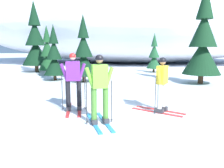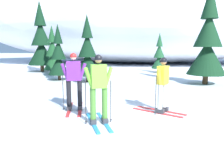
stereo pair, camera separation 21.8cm
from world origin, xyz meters
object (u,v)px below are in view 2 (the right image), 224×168
object	(u,v)px
skier_lime_jacket	(99,88)
pine_tree_right	(159,56)
skier_yellow_jacket	(162,85)
pine_tree_center_left	(59,57)
pine_tree_center_right	(87,54)
pine_tree_far_right	(208,43)
pine_tree_left	(53,54)
pine_tree_far_left	(41,43)
skier_purple_jacket	(74,80)

from	to	relation	value
skier_lime_jacket	pine_tree_right	world-z (taller)	pine_tree_right
skier_lime_jacket	skier_yellow_jacket	world-z (taller)	skier_lime_jacket
pine_tree_center_left	pine_tree_center_right	size ratio (longest dim) A/B	0.88
pine_tree_right	pine_tree_far_right	world-z (taller)	pine_tree_far_right
pine_tree_left	pine_tree_center_right	size ratio (longest dim) A/B	0.93
pine_tree_far_left	pine_tree_center_right	size ratio (longest dim) A/B	1.46
pine_tree_center_right	pine_tree_far_right	xyz separation A→B (m)	(6.59, 0.05, 0.62)
pine_tree_left	pine_tree_center_left	bearing A→B (deg)	-61.14
pine_tree_far_right	pine_tree_right	bearing A→B (deg)	111.41
pine_tree_left	pine_tree_right	distance (m)	8.19
skier_yellow_jacket	pine_tree_right	size ratio (longest dim) A/B	0.55
skier_lime_jacket	pine_tree_far_right	bearing A→B (deg)	57.33
pine_tree_left	pine_tree_center_right	world-z (taller)	pine_tree_center_right
skier_lime_jacket	pine_tree_far_left	size ratio (longest dim) A/B	0.33
pine_tree_center_right	pine_tree_right	xyz separation A→B (m)	(4.45, 5.51, -0.31)
pine_tree_far_left	pine_tree_center_left	bearing A→B (deg)	-54.66
skier_purple_jacket	pine_tree_far_right	world-z (taller)	pine_tree_far_right
pine_tree_far_left	pine_tree_center_left	world-z (taller)	pine_tree_far_left
skier_purple_jacket	skier_yellow_jacket	world-z (taller)	skier_purple_jacket
skier_lime_jacket	pine_tree_right	xyz separation A→B (m)	(2.44, 12.58, 0.33)
pine_tree_center_right	pine_tree_far_right	distance (m)	6.62
pine_tree_center_left	pine_tree_center_right	bearing A→B (deg)	-13.66
skier_yellow_jacket	pine_tree_center_right	bearing A→B (deg)	122.95
pine_tree_right	skier_lime_jacket	bearing A→B (deg)	-100.96
pine_tree_far_left	pine_tree_far_right	bearing A→B (deg)	-22.37
skier_lime_jacket	pine_tree_center_right	bearing A→B (deg)	105.90
pine_tree_left	skier_lime_jacket	bearing A→B (deg)	-62.12
pine_tree_right	pine_tree_left	bearing A→B (deg)	-163.01
pine_tree_left	pine_tree_center_left	distance (m)	3.02
pine_tree_right	pine_tree_center_right	bearing A→B (deg)	-128.96
pine_tree_far_left	pine_tree_far_right	distance (m)	12.54
pine_tree_center_right	skier_yellow_jacket	bearing A→B (deg)	-57.05
pine_tree_center_right	skier_purple_jacket	bearing A→B (deg)	-80.46
skier_purple_jacket	pine_tree_far_right	bearing A→B (deg)	46.86
pine_tree_left	pine_tree_center_right	distance (m)	4.59
skier_purple_jacket	pine_tree_center_left	size ratio (longest dim) A/B	0.55
pine_tree_center_left	pine_tree_right	distance (m)	8.12
pine_tree_far_left	pine_tree_center_left	xyz separation A→B (m)	(3.09, -4.36, -0.94)
skier_lime_jacket	pine_tree_far_left	xyz separation A→B (m)	(-7.03, 11.91, 1.38)
pine_tree_far_left	pine_tree_center_right	xyz separation A→B (m)	(5.01, -4.83, -0.74)
skier_purple_jacket	skier_yellow_jacket	distance (m)	2.77
skier_lime_jacket	pine_tree_far_left	distance (m)	13.89
skier_lime_jacket	pine_tree_right	bearing A→B (deg)	79.04
skier_yellow_jacket	pine_tree_center_right	xyz separation A→B (m)	(-3.76, 5.80, 0.72)
skier_lime_jacket	pine_tree_center_left	xyz separation A→B (m)	(-3.93, 7.54, 0.44)
skier_lime_jacket	pine_tree_center_right	size ratio (longest dim) A/B	0.48
pine_tree_right	skier_yellow_jacket	bearing A→B (deg)	-93.50
skier_lime_jacket	skier_purple_jacket	distance (m)	1.55
skier_purple_jacket	pine_tree_center_right	xyz separation A→B (m)	(-0.99, 5.92, 0.63)
skier_lime_jacket	pine_tree_left	size ratio (longest dim) A/B	0.52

